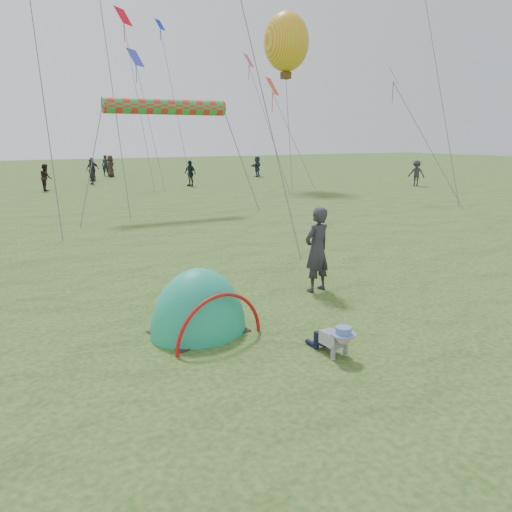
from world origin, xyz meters
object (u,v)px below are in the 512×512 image
popup_tent (199,332)px  standing_adult (317,250)px  crawling_toddler (334,338)px  balloon_kite (286,45)px

popup_tent → standing_adult: size_ratio=1.22×
crawling_toddler → balloon_kite: (13.09, 22.97, 8.46)m
standing_adult → balloon_kite: balloon_kite is taller
crawling_toddler → popup_tent: bearing=125.2°
standing_adult → balloon_kite: 24.53m
popup_tent → balloon_kite: 27.13m
crawling_toddler → standing_adult: 3.25m
crawling_toddler → popup_tent: popup_tent is taller
balloon_kite → crawling_toddler: bearing=-119.7°
crawling_toddler → standing_adult: bearing=56.3°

